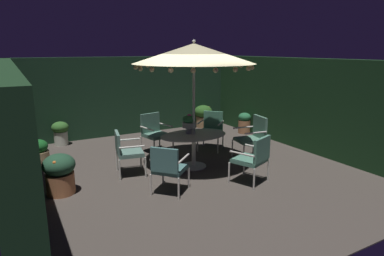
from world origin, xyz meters
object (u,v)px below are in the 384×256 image
patio_chair_northeast (212,127)px  patio_umbrella (194,54)px  potted_plant_front_corner (60,132)px  centerpiece_planter (189,122)px  patio_chair_southeast (126,149)px  patio_chair_southwest (254,156)px  potted_plant_right_far (244,122)px  patio_chair_south (168,166)px  potted_plant_left_far (60,173)px  patio_chair_north (253,135)px  patio_chair_east (154,131)px  potted_plant_left_near (203,115)px  potted_plant_back_center (38,152)px  patio_dining_table (194,141)px

patio_chair_northeast → patio_umbrella: bearing=-137.8°
patio_chair_northeast → potted_plant_front_corner: (-3.47, 2.29, -0.21)m
patio_umbrella → centerpiece_planter: bearing=104.7°
patio_chair_southeast → patio_chair_southwest: size_ratio=0.96×
potted_plant_right_far → patio_chair_south: bearing=-143.9°
patio_chair_southeast → potted_plant_left_far: size_ratio=1.23×
patio_chair_north → patio_chair_south: bearing=-163.3°
patio_chair_north → patio_chair_east: bearing=136.8°
centerpiece_planter → potted_plant_front_corner: (-2.31, 3.17, -0.64)m
patio_chair_northeast → potted_plant_right_far: 2.05m
patio_chair_north → potted_plant_left_far: size_ratio=1.39×
patio_chair_east → patio_chair_south: patio_chair_east is taller
patio_chair_northeast → patio_chair_east: 1.52m
patio_chair_south → potted_plant_left_far: patio_chair_south is taller
potted_plant_right_far → patio_chair_east: bearing=-172.1°
patio_chair_southwest → patio_chair_north: bearing=51.1°
patio_umbrella → potted_plant_left_far: size_ratio=3.69×
patio_chair_northeast → potted_plant_left_near: patio_chair_northeast is taller
patio_chair_north → potted_plant_right_far: bearing=56.6°
potted_plant_left_far → potted_plant_back_center: bearing=95.9°
patio_chair_north → patio_umbrella: bearing=171.1°
patio_chair_east → patio_chair_southeast: (-1.14, -1.19, -0.01)m
patio_chair_south → potted_plant_left_far: bearing=150.5°
patio_dining_table → patio_chair_southwest: patio_chair_southwest is taller
patio_chair_southwest → patio_chair_south: bearing=167.0°
patio_umbrella → patio_chair_southeast: size_ratio=3.00×
patio_chair_southwest → patio_chair_east: bearing=107.1°
patio_chair_northeast → potted_plant_left_far: 4.09m
patio_umbrella → potted_plant_right_far: 4.12m
patio_chair_south → potted_plant_back_center: size_ratio=1.58×
patio_chair_south → patio_chair_southwest: 1.71m
patio_chair_north → potted_plant_back_center: patio_chair_north is taller
centerpiece_planter → patio_chair_southwest: size_ratio=0.46×
patio_chair_east → potted_plant_left_far: patio_chair_east is taller
patio_umbrella → patio_chair_northeast: bearing=42.2°
patio_chair_northeast → potted_plant_back_center: bearing=167.7°
patio_chair_southeast → potted_plant_left_near: (3.71, 3.01, -0.15)m
patio_chair_southeast → patio_chair_south: patio_chair_southeast is taller
patio_chair_northeast → potted_plant_left_far: bearing=-165.1°
patio_chair_northeast → potted_plant_front_corner: bearing=146.5°
patio_chair_southeast → potted_plant_right_far: (4.40, 1.64, -0.21)m
patio_chair_southeast → potted_plant_left_far: 1.41m
potted_plant_back_center → potted_plant_left_far: size_ratio=0.77×
patio_chair_north → potted_plant_front_corner: bearing=137.4°
patio_chair_north → potted_plant_back_center: (-4.54, 2.15, -0.31)m
potted_plant_front_corner → patio_chair_north: bearing=-42.6°
patio_chair_southwest → patio_umbrella: bearing=111.8°
patio_chair_southwest → potted_plant_front_corner: size_ratio=1.46×
patio_chair_northeast → patio_chair_east: size_ratio=0.99×
patio_chair_northeast → patio_chair_southwest: (-0.56, -2.41, -0.02)m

